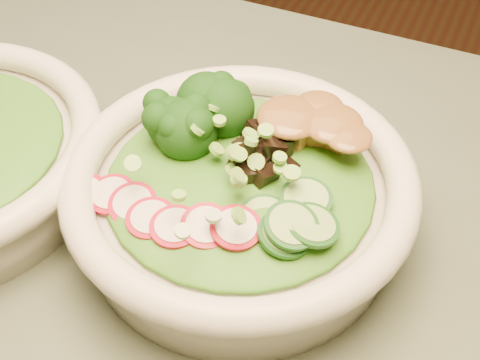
% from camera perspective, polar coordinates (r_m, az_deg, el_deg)
% --- Properties ---
extents(salad_bowl, '(0.28, 0.28, 0.07)m').
position_cam_1_polar(salad_bowl, '(0.53, 0.00, -1.53)').
color(salad_bowl, silver).
rests_on(salad_bowl, dining_table).
extents(lettuce_bed, '(0.21, 0.21, 0.02)m').
position_cam_1_polar(lettuce_bed, '(0.51, -0.00, 0.08)').
color(lettuce_bed, '#275E13').
rests_on(lettuce_bed, salad_bowl).
extents(broccoli_florets, '(0.09, 0.08, 0.05)m').
position_cam_1_polar(broccoli_florets, '(0.54, -4.32, 5.08)').
color(broccoli_florets, black).
rests_on(broccoli_florets, salad_bowl).
extents(radish_slices, '(0.12, 0.05, 0.02)m').
position_cam_1_polar(radish_slices, '(0.48, -6.26, -3.24)').
color(radish_slices, maroon).
rests_on(radish_slices, salad_bowl).
extents(cucumber_slices, '(0.08, 0.08, 0.04)m').
position_cam_1_polar(cucumber_slices, '(0.47, 4.80, -3.56)').
color(cucumber_slices, '#85B464').
rests_on(cucumber_slices, salad_bowl).
extents(mushroom_heap, '(0.08, 0.08, 0.04)m').
position_cam_1_polar(mushroom_heap, '(0.51, 1.12, 1.83)').
color(mushroom_heap, black).
rests_on(mushroom_heap, salad_bowl).
extents(tofu_cubes, '(0.10, 0.07, 0.04)m').
position_cam_1_polar(tofu_cubes, '(0.53, 5.67, 3.89)').
color(tofu_cubes, olive).
rests_on(tofu_cubes, salad_bowl).
extents(peanut_sauce, '(0.07, 0.06, 0.02)m').
position_cam_1_polar(peanut_sauce, '(0.52, 5.78, 4.98)').
color(peanut_sauce, brown).
rests_on(peanut_sauce, tofu_cubes).
extents(scallion_garnish, '(0.20, 0.20, 0.02)m').
position_cam_1_polar(scallion_garnish, '(0.50, 0.00, 2.09)').
color(scallion_garnish, '#78B941').
rests_on(scallion_garnish, salad_bowl).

